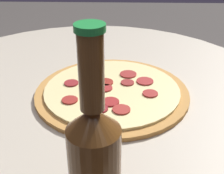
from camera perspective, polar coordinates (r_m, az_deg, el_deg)
name	(u,v)px	position (r m, az deg, el deg)	size (l,w,h in m)	color
table	(91,145)	(0.89, -3.82, -10.49)	(1.01, 1.01, 0.77)	#B2A893
pizza	(112,91)	(0.76, -0.02, -0.80)	(0.37, 0.37, 0.02)	#B77F3D
beer_bottle	(94,158)	(0.42, -3.25, -12.84)	(0.07, 0.07, 0.28)	#563314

